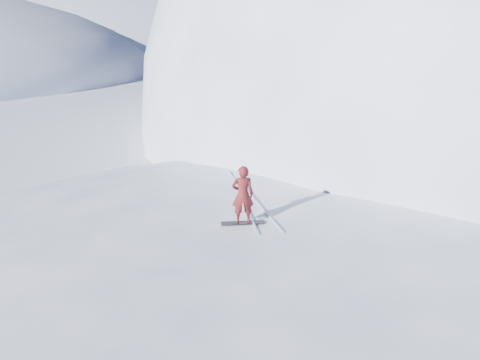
{
  "coord_description": "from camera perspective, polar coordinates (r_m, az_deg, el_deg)",
  "views": [
    {
      "loc": [
        -3.41,
        -9.81,
        8.9
      ],
      "look_at": [
        -2.17,
        4.67,
        3.5
      ],
      "focal_mm": 35.0,
      "sensor_mm": 36.0,
      "label": 1
    }
  ],
  "objects": [
    {
      "name": "near_ridge",
      "position": [
        16.21,
        12.1,
        -13.44
      ],
      "size": [
        36.0,
        28.0,
        4.8
      ],
      "primitive_type": "ellipsoid",
      "color": "white",
      "rests_on": "ground"
    },
    {
      "name": "snowboard",
      "position": [
        15.02,
        0.33,
        -5.22
      ],
      "size": [
        1.39,
        0.27,
        0.02
      ],
      "primitive_type": "cube",
      "rotation": [
        0.0,
        0.0,
        0.0
      ],
      "color": "black",
      "rests_on": "near_ridge"
    },
    {
      "name": "snowboarder",
      "position": [
        14.62,
        0.33,
        -1.81
      ],
      "size": [
        0.7,
        0.46,
        1.91
      ],
      "primitive_type": "imported",
      "rotation": [
        0.0,
        0.0,
        3.15
      ],
      "color": "maroon",
      "rests_on": "snowboard"
    },
    {
      "name": "ground",
      "position": [
        13.68,
        11.56,
        -20.71
      ],
      "size": [
        400.0,
        400.0,
        0.0
      ],
      "primitive_type": "plane",
      "color": "white",
      "rests_on": "ground"
    },
    {
      "name": "wind_bumps",
      "position": [
        15.16,
        7.2,
        -15.77
      ],
      "size": [
        16.0,
        14.4,
        1.0
      ],
      "color": "white",
      "rests_on": "ground"
    },
    {
      "name": "peak_shoulder",
      "position": [
        33.88,
        18.68,
        4.05
      ],
      "size": [
        28.0,
        24.0,
        18.0
      ],
      "primitive_type": "ellipsoid",
      "color": "white",
      "rests_on": "ground"
    },
    {
      "name": "board_tracks",
      "position": [
        16.99,
        0.86,
        -2.04
      ],
      "size": [
        1.37,
        5.99,
        0.04
      ],
      "color": "silver",
      "rests_on": "ground"
    },
    {
      "name": "far_ridge_c",
      "position": [
        125.59,
        -22.61,
        14.82
      ],
      "size": [
        140.0,
        90.0,
        36.0
      ],
      "primitive_type": "ellipsoid",
      "color": "white",
      "rests_on": "ground"
    }
  ]
}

